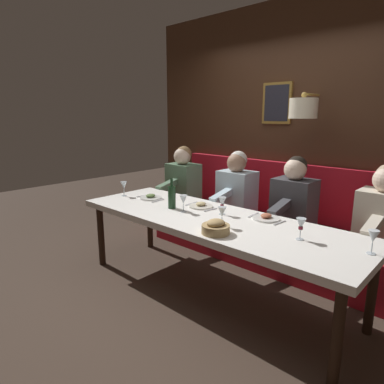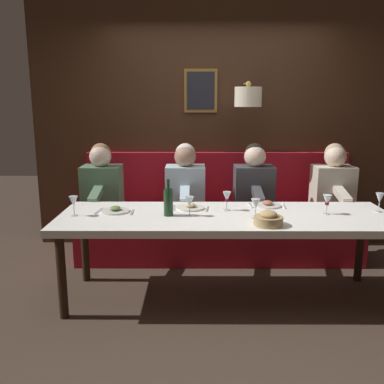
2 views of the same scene
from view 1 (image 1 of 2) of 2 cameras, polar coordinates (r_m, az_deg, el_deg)
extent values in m
plane|color=#423328|center=(3.34, 3.08, -16.50)|extent=(12.00, 12.00, 0.00)
cube|color=white|center=(3.05, 3.24, -4.81)|extent=(0.90, 2.76, 0.06)
cylinder|color=black|center=(2.37, 23.33, -21.54)|extent=(0.07, 0.07, 0.68)
cylinder|color=black|center=(3.88, -15.13, -7.09)|extent=(0.07, 0.07, 0.68)
cylinder|color=black|center=(2.96, 28.12, -14.77)|extent=(0.07, 0.07, 0.68)
cylinder|color=black|center=(4.26, -7.15, -4.89)|extent=(0.07, 0.07, 0.68)
cube|color=red|center=(3.90, 11.61, -8.57)|extent=(0.52, 2.96, 0.45)
cube|color=#422819|center=(4.16, 16.69, 9.82)|extent=(0.10, 4.16, 2.90)
cube|color=red|center=(4.17, 15.53, 0.44)|extent=(0.10, 2.96, 0.64)
cube|color=olive|center=(4.19, 14.18, 14.34)|extent=(0.04, 0.36, 0.47)
cube|color=#23232D|center=(4.17, 14.05, 14.36)|extent=(0.01, 0.30, 0.41)
cylinder|color=#A37F38|center=(3.83, 19.59, 15.24)|extent=(0.35, 0.02, 0.02)
cylinder|color=beige|center=(3.67, 18.30, 13.27)|extent=(0.28, 0.28, 0.20)
sphere|color=#A37F38|center=(3.67, 18.45, 15.29)|extent=(0.06, 0.06, 0.06)
cube|color=beige|center=(3.33, 29.42, -4.60)|extent=(0.30, 0.40, 0.56)
cube|color=beige|center=(3.05, 28.18, -5.20)|extent=(0.33, 0.09, 0.14)
cube|color=#3D3D42|center=(3.59, 16.79, -2.29)|extent=(0.30, 0.40, 0.56)
sphere|color=beige|center=(3.49, 17.05, 3.65)|extent=(0.22, 0.22, 0.22)
sphere|color=black|center=(3.52, 17.30, 4.20)|extent=(0.20, 0.20, 0.20)
cube|color=#3D3D42|center=(3.33, 14.62, -2.62)|extent=(0.33, 0.09, 0.14)
cube|color=silver|center=(3.93, 7.56, -0.52)|extent=(0.30, 0.40, 0.56)
sphere|color=#A37A60|center=(3.85, 7.56, 4.92)|extent=(0.22, 0.22, 0.22)
sphere|color=silver|center=(3.87, 7.83, 5.42)|extent=(0.20, 0.20, 0.20)
cube|color=silver|center=(3.70, 4.98, -0.69)|extent=(0.33, 0.09, 0.14)
cube|color=#567A5B|center=(4.47, -1.46, 1.22)|extent=(0.30, 0.40, 0.56)
sphere|color=beige|center=(4.40, -1.67, 6.03)|extent=(0.22, 0.22, 0.22)
sphere|color=#937047|center=(4.41, -1.40, 6.46)|extent=(0.20, 0.20, 0.20)
cube|color=#567A5B|center=(4.27, -4.18, 1.17)|extent=(0.33, 0.09, 0.14)
cylinder|color=silver|center=(3.05, 12.41, -4.37)|extent=(0.24, 0.24, 0.01)
ellipsoid|color=#B76647|center=(3.04, 12.43, -3.91)|extent=(0.11, 0.09, 0.04)
cube|color=silver|center=(2.97, 14.62, -5.05)|extent=(0.17, 0.03, 0.01)
cube|color=silver|center=(3.14, 10.31, -3.84)|extent=(0.18, 0.03, 0.01)
cylinder|color=silver|center=(3.73, -7.01, -0.98)|extent=(0.24, 0.24, 0.01)
ellipsoid|color=#668447|center=(3.72, -7.02, -0.60)|extent=(0.11, 0.09, 0.04)
cube|color=silver|center=(3.61, -5.76, -1.47)|extent=(0.17, 0.02, 0.01)
cube|color=silver|center=(3.85, -8.18, -0.62)|extent=(0.18, 0.04, 0.01)
cylinder|color=silver|center=(3.37, 1.50, -2.42)|extent=(0.24, 0.24, 0.01)
ellipsoid|color=#D1BC84|center=(3.36, 1.50, -2.00)|extent=(0.11, 0.09, 0.04)
cube|color=silver|center=(3.26, 3.18, -3.00)|extent=(0.17, 0.03, 0.01)
cube|color=silver|center=(3.47, -0.08, -1.98)|extent=(0.18, 0.02, 0.01)
cylinder|color=silver|center=(2.81, 5.06, -5.71)|extent=(0.06, 0.06, 0.00)
cylinder|color=silver|center=(2.80, 5.08, -4.95)|extent=(0.01, 0.01, 0.07)
cone|color=silver|center=(2.78, 5.11, -3.38)|extent=(0.07, 0.07, 0.08)
cylinder|color=silver|center=(2.63, 17.76, -7.61)|extent=(0.06, 0.06, 0.00)
cylinder|color=silver|center=(2.62, 17.82, -6.80)|extent=(0.01, 0.01, 0.07)
cone|color=silver|center=(2.60, 17.94, -5.14)|extent=(0.07, 0.07, 0.08)
cylinder|color=maroon|center=(2.61, 17.89, -5.80)|extent=(0.03, 0.03, 0.02)
cylinder|color=silver|center=(3.20, -1.46, -3.34)|extent=(0.06, 0.06, 0.00)
cylinder|color=silver|center=(3.19, -1.46, -2.66)|extent=(0.01, 0.01, 0.07)
cone|color=silver|center=(3.17, -1.47, -1.27)|extent=(0.07, 0.07, 0.08)
cylinder|color=silver|center=(3.90, -11.38, -0.62)|extent=(0.06, 0.06, 0.00)
cylinder|color=silver|center=(3.89, -11.41, -0.05)|extent=(0.01, 0.01, 0.07)
cone|color=silver|center=(3.87, -11.46, 1.10)|extent=(0.07, 0.07, 0.08)
cylinder|color=silver|center=(2.56, 28.02, -9.16)|extent=(0.06, 0.06, 0.00)
cylinder|color=silver|center=(2.55, 28.11, -8.34)|extent=(0.01, 0.01, 0.07)
cone|color=silver|center=(2.52, 28.31, -6.64)|extent=(0.07, 0.07, 0.08)
cylinder|color=silver|center=(3.13, 5.09, -3.74)|extent=(0.06, 0.06, 0.00)
cylinder|color=silver|center=(3.12, 5.11, -3.04)|extent=(0.01, 0.01, 0.07)
cone|color=silver|center=(3.10, 5.13, -1.62)|extent=(0.07, 0.07, 0.08)
cylinder|color=maroon|center=(3.11, 5.12, -2.24)|extent=(0.03, 0.03, 0.02)
cylinder|color=#19381E|center=(3.30, -3.42, -0.91)|extent=(0.08, 0.08, 0.22)
cylinder|color=#19381E|center=(3.27, -3.46, 1.64)|extent=(0.03, 0.03, 0.08)
cylinder|color=tan|center=(2.63, 4.02, -6.28)|extent=(0.22, 0.22, 0.07)
ellipsoid|color=tan|center=(2.61, 4.04, -5.25)|extent=(0.15, 0.13, 0.06)
camera|label=2|loc=(2.38, -75.26, 3.79)|focal=39.25mm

